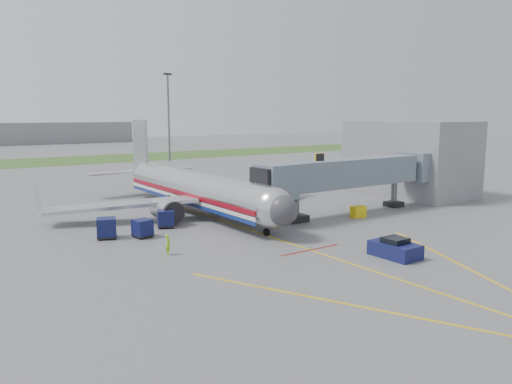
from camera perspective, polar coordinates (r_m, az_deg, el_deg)
ground at (r=43.82m, az=2.77°, el=-5.50°), size 400.00×400.00×0.00m
grass_strip at (r=126.70m, az=-23.07°, el=3.20°), size 300.00×25.00×0.01m
apron_markings at (r=38.46m, az=9.60°, el=-7.66°), size 21.52×50.00×0.01m
airliner at (r=55.90m, az=-6.83°, el=0.33°), size 32.10×35.67×10.25m
jet_bridge at (r=55.13m, az=10.21°, el=2.05°), size 25.30×4.00×6.90m
terminal at (r=71.22m, az=17.12°, el=3.72°), size 10.00×16.00×10.00m
light_mast_right at (r=119.93m, az=-9.96°, el=8.65°), size 2.00×0.44×20.40m
pushback_tug at (r=39.97m, az=15.60°, el=-6.28°), size 2.26×3.69×1.54m
baggage_cart_a at (r=46.09m, az=-16.71°, el=-3.97°), size 2.14×2.14×1.83m
baggage_cart_b at (r=45.68m, az=-12.85°, el=-4.07°), size 1.74×1.74×1.61m
baggage_cart_c at (r=49.17m, az=-10.30°, el=-3.03°), size 2.01×2.01×1.69m
belt_loader at (r=55.85m, az=-9.42°, el=-2.02°), size 2.15×3.81×1.80m
ground_power_cart at (r=54.36m, az=11.60°, el=-2.22°), size 1.60×1.15×1.21m
ramp_worker at (r=39.71m, az=-10.02°, el=-5.93°), size 0.67×0.71×1.62m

